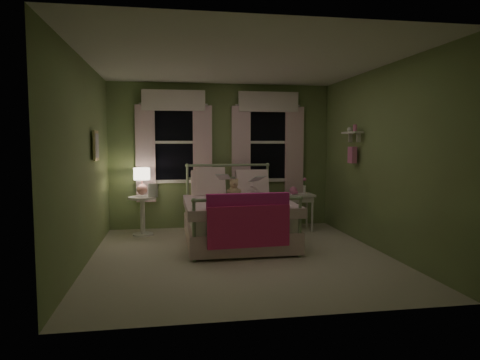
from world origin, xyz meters
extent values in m
plane|color=beige|center=(0.00, 0.00, 0.00)|extent=(4.20, 4.20, 0.00)
plane|color=white|center=(0.00, 0.00, 2.60)|extent=(4.20, 4.20, 0.00)
plane|color=#7B9A5C|center=(0.00, 2.10, 1.30)|extent=(4.00, 0.00, 4.00)
plane|color=#7B9A5C|center=(0.00, -2.10, 1.30)|extent=(4.00, 0.00, 4.00)
plane|color=#7B9A5C|center=(-2.00, 0.00, 1.30)|extent=(0.00, 4.20, 4.20)
plane|color=#7B9A5C|center=(2.00, 0.00, 1.30)|extent=(0.00, 4.20, 4.20)
cube|color=white|center=(0.07, 0.79, 0.42)|extent=(1.44, 1.94, 0.26)
cube|color=white|center=(0.07, 0.79, 0.18)|extent=(1.54, 2.02, 0.30)
cube|color=white|center=(0.07, 0.64, 0.60)|extent=(1.58, 1.75, 0.14)
cylinder|color=#9EB793|center=(-0.62, 0.79, 0.30)|extent=(0.04, 1.90, 0.04)
cylinder|color=#9EB793|center=(0.76, 0.79, 0.30)|extent=(0.04, 1.90, 0.04)
cylinder|color=#9EB793|center=(-0.64, 1.76, 0.57)|extent=(0.04, 0.04, 1.15)
cylinder|color=#9EB793|center=(0.78, 1.76, 0.57)|extent=(0.04, 0.04, 1.15)
sphere|color=#9EB793|center=(-0.64, 1.76, 1.15)|extent=(0.07, 0.07, 0.07)
sphere|color=#9EB793|center=(0.78, 1.76, 1.15)|extent=(0.07, 0.07, 0.07)
cylinder|color=#9EB793|center=(0.07, 1.76, 1.15)|extent=(1.42, 0.04, 0.04)
cylinder|color=#9EB793|center=(0.07, 1.76, 0.93)|extent=(1.38, 0.03, 0.03)
cylinder|color=#9EB793|center=(-0.64, -0.18, 0.40)|extent=(0.04, 0.04, 0.80)
cylinder|color=#9EB793|center=(0.78, -0.18, 0.40)|extent=(0.04, 0.04, 0.80)
sphere|color=#9EB793|center=(-0.64, -0.18, 0.80)|extent=(0.07, 0.07, 0.07)
sphere|color=#9EB793|center=(0.78, -0.18, 0.80)|extent=(0.07, 0.07, 0.07)
cylinder|color=#9EB793|center=(0.07, -0.18, 0.80)|extent=(1.42, 0.04, 0.04)
cube|color=white|center=(-0.31, 1.49, 0.80)|extent=(0.55, 0.32, 0.57)
cube|color=white|center=(0.45, 1.49, 0.80)|extent=(0.55, 0.32, 0.57)
cube|color=white|center=(-0.26, 1.49, 0.88)|extent=(0.48, 0.30, 0.51)
cube|color=#DC2B91|center=(0.07, -0.18, 0.72)|extent=(1.10, 0.13, 0.32)
cube|color=#F12F7A|center=(0.07, -0.25, 0.45)|extent=(1.10, 0.11, 0.55)
imported|color=#F7D1DD|center=(-0.21, 1.24, 0.91)|extent=(0.27, 0.20, 0.68)
imported|color=#F7D1DD|center=(0.35, 1.24, 0.95)|extent=(0.41, 0.34, 0.77)
imported|color=beige|center=(-0.21, 0.99, 0.96)|extent=(0.23, 0.17, 0.26)
imported|color=beige|center=(0.35, 0.99, 0.92)|extent=(0.22, 0.17, 0.26)
sphere|color=tan|center=(0.07, 1.09, 0.75)|extent=(0.19, 0.19, 0.19)
sphere|color=tan|center=(0.07, 1.07, 0.89)|extent=(0.14, 0.14, 0.14)
sphere|color=tan|center=(0.03, 1.07, 0.95)|extent=(0.05, 0.05, 0.05)
sphere|color=tan|center=(0.12, 1.07, 0.95)|extent=(0.05, 0.05, 0.05)
sphere|color=tan|center=(-0.01, 1.06, 0.77)|extent=(0.08, 0.08, 0.08)
sphere|color=tan|center=(0.15, 1.06, 0.77)|extent=(0.08, 0.08, 0.08)
sphere|color=#8C6B51|center=(0.07, 1.02, 0.89)|extent=(0.05, 0.05, 0.05)
cylinder|color=white|center=(-1.39, 1.56, 0.63)|extent=(0.46, 0.46, 0.04)
cylinder|color=white|center=(-1.39, 1.56, 0.32)|extent=(0.08, 0.08, 0.60)
cylinder|color=white|center=(-1.39, 1.56, 0.01)|extent=(0.34, 0.34, 0.03)
sphere|color=#E28F85|center=(-1.39, 1.56, 0.77)|extent=(0.18, 0.18, 0.18)
cylinder|color=pink|center=(-1.39, 1.56, 0.89)|extent=(0.03, 0.03, 0.11)
cylinder|color=#FFEAC6|center=(-1.39, 1.56, 1.03)|extent=(0.27, 0.27, 0.20)
imported|color=beige|center=(-1.29, 1.48, 0.66)|extent=(0.22, 0.26, 0.02)
cube|color=white|center=(1.28, 1.50, 0.63)|extent=(0.50, 0.40, 0.04)
cube|color=white|center=(1.28, 1.50, 0.56)|extent=(0.44, 0.34, 0.08)
cylinder|color=white|center=(1.08, 1.35, 0.31)|extent=(0.04, 0.04, 0.60)
cylinder|color=white|center=(1.48, 1.35, 0.31)|extent=(0.04, 0.04, 0.60)
cylinder|color=white|center=(1.08, 1.65, 0.31)|extent=(0.04, 0.04, 0.60)
cylinder|color=white|center=(1.48, 1.65, 0.31)|extent=(0.04, 0.04, 0.60)
sphere|color=pink|center=(1.18, 1.50, 0.71)|extent=(0.14, 0.14, 0.14)
cube|color=pink|center=(1.18, 1.41, 0.69)|extent=(0.10, 0.05, 0.04)
cylinder|color=white|center=(1.40, 1.55, 0.72)|extent=(0.05, 0.05, 0.14)
cylinder|color=#4C7F3F|center=(1.40, 1.55, 0.83)|extent=(0.01, 0.01, 0.12)
sphere|color=pink|center=(1.40, 1.55, 0.90)|extent=(0.06, 0.06, 0.06)
cube|color=black|center=(-0.85, 2.08, 1.55)|extent=(0.76, 0.02, 1.35)
cube|color=white|center=(-0.85, 2.06, 2.25)|extent=(0.84, 0.05, 0.06)
cube|color=white|center=(-0.85, 2.06, 0.85)|extent=(0.84, 0.05, 0.06)
cube|color=white|center=(-1.25, 2.06, 1.55)|extent=(0.06, 0.05, 1.40)
cube|color=white|center=(-0.45, 2.06, 1.55)|extent=(0.06, 0.05, 1.40)
cube|color=white|center=(-0.85, 2.06, 1.55)|extent=(0.76, 0.04, 0.05)
cube|color=white|center=(-1.35, 2.02, 1.35)|extent=(0.34, 0.06, 1.70)
cube|color=silver|center=(-0.35, 2.02, 1.35)|extent=(0.34, 0.06, 1.70)
cube|color=white|center=(-0.85, 2.00, 2.28)|extent=(1.10, 0.08, 0.36)
cylinder|color=white|center=(-0.85, 2.04, 2.22)|extent=(1.20, 0.03, 0.03)
cube|color=black|center=(0.85, 2.08, 1.55)|extent=(0.76, 0.02, 1.35)
cube|color=white|center=(0.85, 2.06, 2.25)|extent=(0.84, 0.05, 0.06)
cube|color=white|center=(0.85, 2.06, 0.85)|extent=(0.84, 0.05, 0.06)
cube|color=white|center=(0.45, 2.06, 1.55)|extent=(0.06, 0.05, 1.40)
cube|color=white|center=(1.25, 2.06, 1.55)|extent=(0.06, 0.05, 1.40)
cube|color=white|center=(0.85, 2.06, 1.55)|extent=(0.76, 0.04, 0.05)
cube|color=white|center=(0.35, 2.02, 1.35)|extent=(0.34, 0.06, 1.70)
cube|color=white|center=(1.35, 2.02, 1.35)|extent=(0.34, 0.06, 1.70)
cube|color=white|center=(0.85, 2.00, 2.28)|extent=(1.10, 0.08, 0.36)
cylinder|color=white|center=(0.85, 2.04, 2.22)|extent=(1.20, 0.03, 0.03)
cube|color=white|center=(1.89, 0.70, 1.70)|extent=(0.15, 0.50, 0.03)
cube|color=white|center=(1.93, 0.55, 1.62)|extent=(0.06, 0.03, 0.14)
cube|color=white|center=(1.93, 0.85, 1.62)|extent=(0.06, 0.03, 0.14)
cylinder|color=pink|center=(1.89, 0.60, 1.77)|extent=(0.06, 0.06, 0.10)
sphere|color=white|center=(1.89, 0.80, 1.75)|extent=(0.08, 0.08, 0.08)
cube|color=pink|center=(1.90, 0.70, 1.35)|extent=(0.08, 0.18, 0.26)
cube|color=beige|center=(-1.95, 0.60, 1.50)|extent=(0.03, 0.32, 0.42)
cube|color=silver|center=(-1.94, 0.60, 1.50)|extent=(0.01, 0.25, 0.34)
camera|label=1|loc=(-0.94, -5.64, 1.54)|focal=32.00mm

